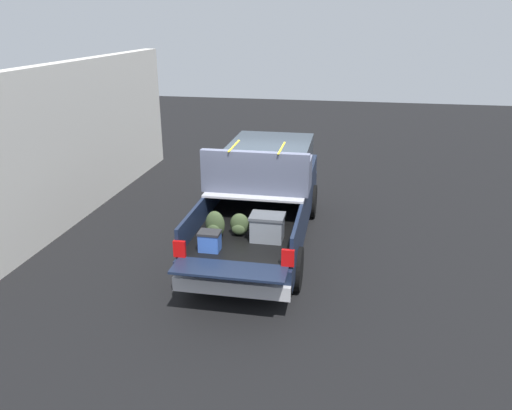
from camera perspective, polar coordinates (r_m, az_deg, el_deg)
name	(u,v)px	position (r m, az deg, el deg)	size (l,w,h in m)	color
ground_plane	(261,243)	(10.67, 0.59, -4.41)	(40.00, 40.00, 0.00)	black
pickup_truck	(264,195)	(10.65, 0.97, 1.21)	(6.05, 2.06, 2.23)	#162138
building_facade	(81,138)	(12.78, -19.39, 7.22)	(9.53, 0.36, 3.61)	silver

